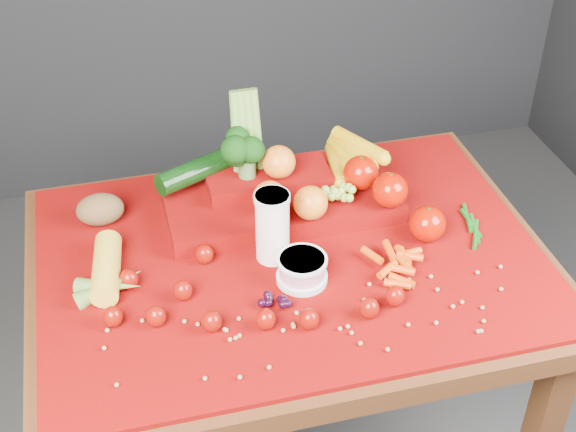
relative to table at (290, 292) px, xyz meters
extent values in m
cube|color=#391F0C|center=(0.00, 0.00, 0.07)|extent=(1.10, 0.80, 0.05)
cube|color=#391F0C|center=(-0.48, 0.33, -0.31)|extent=(0.06, 0.06, 0.70)
cube|color=#391F0C|center=(0.48, 0.33, -0.31)|extent=(0.06, 0.06, 0.70)
cube|color=#660403|center=(0.00, 0.00, 0.10)|extent=(1.05, 0.75, 0.01)
cylinder|color=white|center=(-0.04, 0.00, 0.19)|extent=(0.07, 0.07, 0.16)
cylinder|color=silver|center=(-0.04, 0.00, 0.26)|extent=(0.07, 0.07, 0.01)
cylinder|color=silver|center=(0.00, -0.08, 0.11)|extent=(0.11, 0.11, 0.01)
cylinder|color=#CF8096|center=(0.00, -0.08, 0.14)|extent=(0.09, 0.09, 0.04)
cylinder|color=silver|center=(0.00, -0.08, 0.16)|extent=(0.10, 0.10, 0.01)
ellipsoid|color=#860701|center=(-0.24, -0.08, 0.13)|extent=(0.04, 0.04, 0.04)
cone|color=#17410B|center=(-0.24, -0.08, 0.15)|extent=(0.03, 0.03, 0.01)
ellipsoid|color=#860701|center=(-0.30, -0.14, 0.13)|extent=(0.04, 0.04, 0.04)
cone|color=#17410B|center=(-0.30, -0.14, 0.15)|extent=(0.03, 0.03, 0.01)
ellipsoid|color=#860701|center=(-0.20, -0.18, 0.13)|extent=(0.04, 0.04, 0.04)
cone|color=#17410B|center=(-0.20, -0.18, 0.15)|extent=(0.03, 0.03, 0.01)
ellipsoid|color=#860701|center=(-0.10, -0.20, 0.13)|extent=(0.04, 0.04, 0.04)
cone|color=#17410B|center=(-0.10, -0.20, 0.15)|extent=(0.03, 0.03, 0.01)
ellipsoid|color=#860701|center=(-0.02, -0.22, 0.13)|extent=(0.04, 0.04, 0.04)
cone|color=#17410B|center=(-0.02, -0.22, 0.15)|extent=(0.03, 0.03, 0.01)
ellipsoid|color=#860701|center=(0.10, -0.22, 0.13)|extent=(0.04, 0.04, 0.04)
cone|color=#17410B|center=(0.10, -0.22, 0.15)|extent=(0.03, 0.03, 0.01)
ellipsoid|color=#860701|center=(-0.18, 0.02, 0.13)|extent=(0.04, 0.04, 0.04)
cone|color=#17410B|center=(-0.18, 0.02, 0.15)|extent=(0.03, 0.03, 0.01)
ellipsoid|color=#860701|center=(-0.34, -0.02, 0.13)|extent=(0.04, 0.04, 0.04)
cone|color=#17410B|center=(-0.34, -0.02, 0.15)|extent=(0.03, 0.03, 0.01)
ellipsoid|color=#860701|center=(0.16, -0.20, 0.13)|extent=(0.04, 0.04, 0.04)
cone|color=#17410B|center=(0.16, -0.20, 0.15)|extent=(0.03, 0.03, 0.01)
ellipsoid|color=#860701|center=(-0.38, -0.12, 0.13)|extent=(0.04, 0.04, 0.04)
cone|color=#17410B|center=(-0.38, -0.12, 0.15)|extent=(0.03, 0.03, 0.01)
cylinder|color=gold|center=(-0.38, 0.02, 0.13)|extent=(0.08, 0.19, 0.06)
ellipsoid|color=brown|center=(-0.38, 0.21, 0.14)|extent=(0.11, 0.08, 0.07)
cube|color=#660403|center=(0.02, 0.15, 0.13)|extent=(0.52, 0.22, 0.04)
cube|color=#660403|center=(0.00, 0.20, 0.17)|extent=(0.28, 0.12, 0.03)
sphere|color=#A10E00|center=(0.24, 0.06, 0.19)|extent=(0.08, 0.08, 0.08)
sphere|color=#A10E00|center=(0.30, -0.02, 0.15)|extent=(0.08, 0.08, 0.08)
sphere|color=#A10E00|center=(0.20, 0.14, 0.19)|extent=(0.08, 0.08, 0.08)
sphere|color=#E34714|center=(-0.02, 0.10, 0.19)|extent=(0.08, 0.08, 0.08)
sphere|color=#E34714|center=(0.06, 0.06, 0.19)|extent=(0.08, 0.08, 0.08)
sphere|color=#E34714|center=(0.02, 0.18, 0.22)|extent=(0.08, 0.08, 0.08)
cylinder|color=gold|center=(0.17, 0.22, 0.17)|extent=(0.06, 0.16, 0.04)
cylinder|color=gold|center=(0.19, 0.22, 0.18)|extent=(0.04, 0.16, 0.04)
cylinder|color=gold|center=(0.21, 0.22, 0.20)|extent=(0.07, 0.16, 0.04)
cylinder|color=gold|center=(0.22, 0.22, 0.21)|extent=(0.10, 0.16, 0.04)
cylinder|color=#3F662D|center=(-0.05, 0.20, 0.21)|extent=(0.04, 0.04, 0.04)
cylinder|color=olive|center=(-0.06, 0.24, 0.26)|extent=(0.03, 0.06, 0.22)
cylinder|color=olive|center=(-0.05, 0.24, 0.26)|extent=(0.02, 0.06, 0.22)
cylinder|color=olive|center=(-0.03, 0.24, 0.26)|extent=(0.02, 0.06, 0.22)
cylinder|color=olive|center=(-0.01, 0.24, 0.26)|extent=(0.03, 0.06, 0.22)
cylinder|color=black|center=(-0.14, 0.24, 0.20)|extent=(0.23, 0.14, 0.05)
camera|label=1|loc=(-0.33, -1.27, 1.20)|focal=50.00mm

